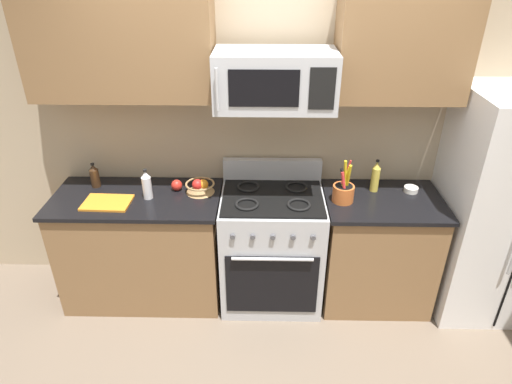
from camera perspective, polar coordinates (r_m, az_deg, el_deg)
name	(u,v)px	position (r m, az deg, el deg)	size (l,w,h in m)	color
ground_plane	(271,363)	(3.27, 2.00, -21.18)	(16.00, 16.00, 0.00)	#6B5B4C
wall_back	(273,129)	(3.41, 2.19, 8.14)	(8.00, 0.10, 2.60)	tan
counter_left	(143,247)	(3.60, -14.37, -6.88)	(1.24, 0.63, 0.91)	olive
range_oven	(272,247)	(3.47, 2.02, -7.05)	(0.76, 0.67, 1.09)	#B2B5BA
counter_right	(377,250)	(3.58, 15.28, -7.20)	(0.85, 0.63, 0.91)	olive
refrigerator	(501,208)	(3.67, 29.07, -1.78)	(0.80, 0.74, 1.72)	silver
microwave	(275,80)	(2.92, 2.46, 14.26)	(0.78, 0.44, 0.36)	#B2B5BA
upper_cabinets_left	(120,46)	(3.16, -17.15, 17.57)	(1.23, 0.34, 0.69)	olive
upper_cabinets_right	(403,47)	(3.14, 18.37, 17.33)	(0.84, 0.34, 0.69)	olive
utensil_crock	(343,192)	(3.21, 11.20, 0.02)	(0.15, 0.15, 0.33)	#D1662D
fruit_basket	(200,187)	(3.31, -7.22, 0.69)	(0.22, 0.22, 0.11)	#9E7A4C
apple_loose	(177,185)	(3.36, -10.19, 0.88)	(0.08, 0.08, 0.08)	red
cutting_board	(107,203)	(3.33, -18.64, -1.31)	(0.33, 0.23, 0.02)	orange
bottle_soy	(95,176)	(3.56, -20.08, 1.94)	(0.07, 0.07, 0.19)	#382314
bottle_oil	(375,177)	(3.39, 15.14, 1.93)	(0.06, 0.06, 0.25)	gold
bottle_vinegar	(147,185)	(3.27, -13.90, 0.88)	(0.07, 0.07, 0.23)	silver
prep_bowl	(411,189)	(3.50, 19.36, 0.35)	(0.10, 0.10, 0.04)	white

